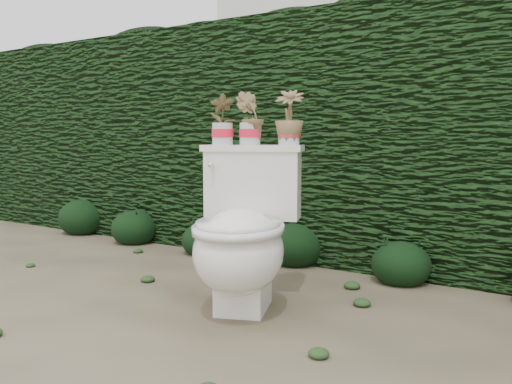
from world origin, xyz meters
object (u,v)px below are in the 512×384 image
Objects in this scene: potted_plant_left at (222,121)px; potted_plant_center at (250,119)px; potted_plant_right at (289,119)px; toilet at (243,236)px.

potted_plant_center reaches higher than potted_plant_left.
potted_plant_left is at bearing -179.85° from potted_plant_right.
potted_plant_left is 0.34m from potted_plant_right.
potted_plant_center is 0.98× the size of potted_plant_right.
potted_plant_right is (0.31, 0.13, 0.01)m from potted_plant_left.
potted_plant_right reaches higher than toilet.
potted_plant_left is 0.93× the size of potted_plant_right.
potted_plant_right is at bearing 52.83° from toilet.
potted_plant_left is at bearing 123.23° from toilet.
potted_plant_center is at bearing 93.63° from toilet.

